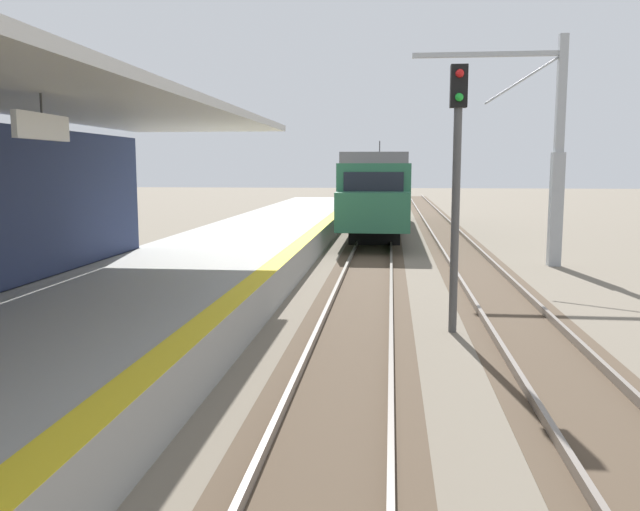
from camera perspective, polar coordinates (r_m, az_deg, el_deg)
name	(u,v)px	position (r m, az deg, el deg)	size (l,w,h in m)	color
station_platform	(137,308)	(13.98, -15.42, -4.34)	(5.00, 80.00, 0.91)	#999993
track_pair_nearest_platform	(363,294)	(17.04, 3.68, -3.34)	(2.34, 120.00, 0.16)	#4C3D2D
track_pair_middle	(499,297)	(17.24, 15.06, -3.46)	(2.34, 120.00, 0.16)	#4C3D2D
approaching_train	(378,189)	(34.61, 4.97, 5.72)	(2.93, 19.60, 4.76)	#286647
rail_signal_post	(457,171)	(13.27, 11.61, 7.09)	(0.32, 0.34, 5.20)	#4C4C4C
catenary_pylon_far_side	(549,157)	(23.29, 18.98, 7.98)	(5.00, 0.40, 7.50)	#9EA3A8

